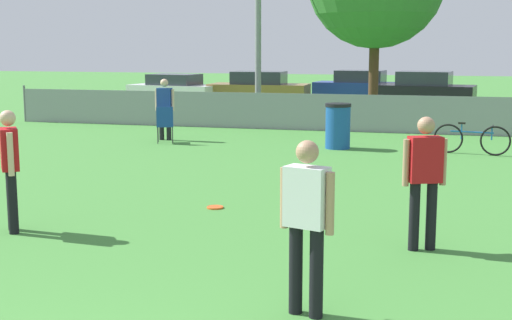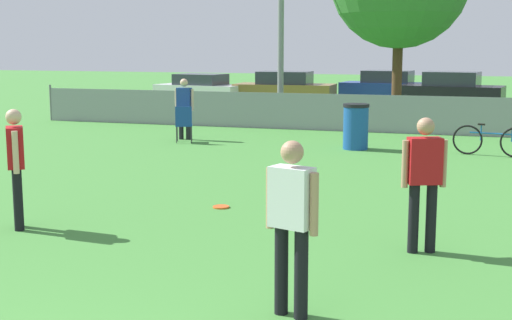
{
  "view_description": "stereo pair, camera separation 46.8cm",
  "coord_description": "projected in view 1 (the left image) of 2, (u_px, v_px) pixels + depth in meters",
  "views": [
    {
      "loc": [
        2.71,
        -2.98,
        2.52
      ],
      "look_at": [
        0.33,
        5.83,
        1.05
      ],
      "focal_mm": 50.0,
      "sensor_mm": 36.0,
      "label": 1
    },
    {
      "loc": [
        3.16,
        -2.84,
        2.52
      ],
      "look_at": [
        0.33,
        5.83,
        1.05
      ],
      "focal_mm": 50.0,
      "sensor_mm": 36.0,
      "label": 2
    }
  ],
  "objects": [
    {
      "name": "parked_car_blue",
      "position": [
        360.0,
        87.0,
        31.93
      ],
      "size": [
        4.17,
        2.06,
        1.43
      ],
      "rotation": [
        0.0,
        0.0,
        -0.1
      ],
      "color": "black",
      "rests_on": "ground_plane"
    },
    {
      "name": "player_defender_red",
      "position": [
        424.0,
        174.0,
        8.73
      ],
      "size": [
        0.52,
        0.36,
        1.67
      ],
      "rotation": [
        0.0,
        0.0,
        0.39
      ],
      "color": "black",
      "rests_on": "ground_plane"
    },
    {
      "name": "player_thrower_red",
      "position": [
        10.0,
        162.0,
        9.6
      ],
      "size": [
        0.42,
        0.46,
        1.67
      ],
      "rotation": [
        0.0,
        0.0,
        -0.92
      ],
      "color": "black",
      "rests_on": "ground_plane"
    },
    {
      "name": "parked_car_tan",
      "position": [
        259.0,
        89.0,
        30.56
      ],
      "size": [
        4.27,
        1.94,
        1.43
      ],
      "rotation": [
        0.0,
        0.0,
        0.03
      ],
      "color": "black",
      "rests_on": "ground_plane"
    },
    {
      "name": "spectator_in_blue",
      "position": [
        165.0,
        105.0,
        19.1
      ],
      "size": [
        0.54,
        0.23,
        1.64
      ],
      "rotation": [
        0.0,
        0.0,
        3.18
      ],
      "color": "black",
      "rests_on": "ground_plane"
    },
    {
      "name": "fence_backline",
      "position": [
        353.0,
        113.0,
        21.0
      ],
      "size": [
        22.06,
        0.07,
        1.21
      ],
      "color": "gray",
      "rests_on": "ground_plane"
    },
    {
      "name": "frisbee_disc",
      "position": [
        215.0,
        207.0,
        11.16
      ],
      "size": [
        0.27,
        0.27,
        0.03
      ],
      "color": "#E5591E",
      "rests_on": "ground_plane"
    },
    {
      "name": "trash_bin",
      "position": [
        338.0,
        126.0,
        17.56
      ],
      "size": [
        0.64,
        0.64,
        1.12
      ],
      "color": "#194C99",
      "rests_on": "ground_plane"
    },
    {
      "name": "parked_car_dark",
      "position": [
        424.0,
        90.0,
        29.28
      ],
      "size": [
        4.23,
        2.31,
        1.48
      ],
      "rotation": [
        0.0,
        0.0,
        -0.12
      ],
      "color": "black",
      "rests_on": "ground_plane"
    },
    {
      "name": "parked_car_white",
      "position": [
        175.0,
        89.0,
        31.02
      ],
      "size": [
        4.12,
        2.3,
        1.3
      ],
      "rotation": [
        0.0,
        0.0,
        -0.15
      ],
      "color": "black",
      "rests_on": "ground_plane"
    },
    {
      "name": "folding_chair_sideline",
      "position": [
        165.0,
        123.0,
        18.53
      ],
      "size": [
        0.56,
        0.56,
        0.96
      ],
      "rotation": [
        0.0,
        0.0,
        3.51
      ],
      "color": "#333338",
      "rests_on": "ground_plane"
    },
    {
      "name": "player_receiver_white",
      "position": [
        307.0,
        216.0,
        6.58
      ],
      "size": [
        0.54,
        0.33,
        1.67
      ],
      "rotation": [
        0.0,
        0.0,
        -0.3
      ],
      "color": "black",
      "rests_on": "ground_plane"
    },
    {
      "name": "bicycle_sideline",
      "position": [
        472.0,
        139.0,
        16.64
      ],
      "size": [
        1.74,
        0.47,
        0.74
      ],
      "rotation": [
        0.0,
        0.0,
        -0.17
      ],
      "color": "black",
      "rests_on": "ground_plane"
    }
  ]
}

